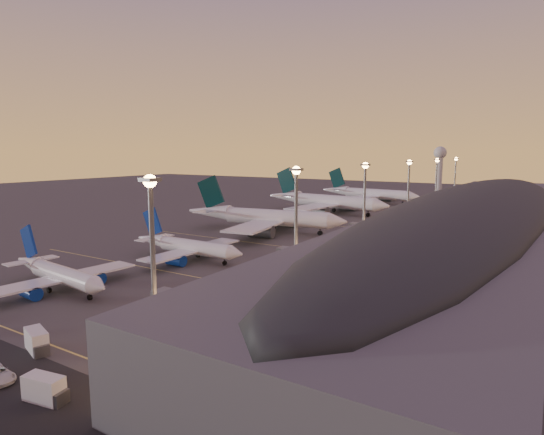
{
  "coord_description": "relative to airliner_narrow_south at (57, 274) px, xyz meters",
  "views": [
    {
      "loc": [
        81.52,
        -82.42,
        28.88
      ],
      "look_at": [
        2.0,
        45.0,
        7.0
      ],
      "focal_mm": 30.0,
      "sensor_mm": 36.0,
      "label": 1
    }
  ],
  "objects": [
    {
      "name": "ground",
      "position": [
        6.49,
        27.28,
        -3.27
      ],
      "size": [
        700.0,
        700.0,
        0.0
      ],
      "primitive_type": "plane",
      "color": "#3C3A38"
    },
    {
      "name": "airliner_narrow_south",
      "position": [
        0.0,
        0.0,
        0.0
      ],
      "size": [
        35.45,
        31.83,
        12.66
      ],
      "rotation": [
        0.0,
        0.0,
        -0.1
      ],
      "color": "silver",
      "rests_on": "ground"
    },
    {
      "name": "airliner_narrow_north",
      "position": [
        4.76,
        34.77,
        0.17
      ],
      "size": [
        37.1,
        33.0,
        13.31
      ],
      "rotation": [
        0.0,
        0.0,
        -0.01
      ],
      "color": "silver",
      "rests_on": "ground"
    },
    {
      "name": "airliner_wide_near",
      "position": [
        -1.4,
        82.04,
        1.89
      ],
      "size": [
        62.53,
        57.59,
        20.04
      ],
      "rotation": [
        0.0,
        0.0,
        0.16
      ],
      "color": "silver",
      "rests_on": "ground"
    },
    {
      "name": "airliner_wide_mid",
      "position": [
        -4.44,
        140.58,
        2.15
      ],
      "size": [
        65.79,
        60.36,
        21.05
      ],
      "rotation": [
        0.0,
        0.0,
        -0.12
      ],
      "color": "silver",
      "rests_on": "ground"
    },
    {
      "name": "airliner_wide_far",
      "position": [
        -2.05,
        193.01,
        1.73
      ],
      "size": [
        60.64,
        55.74,
        19.41
      ],
      "rotation": [
        0.0,
        0.0,
        -0.14
      ],
      "color": "silver",
      "rests_on": "ground"
    },
    {
      "name": "terminal_building",
      "position": [
        68.33,
        99.75,
        5.51
      ],
      "size": [
        56.35,
        255.0,
        17.46
      ],
      "color": "#505156",
      "rests_on": "ground"
    },
    {
      "name": "light_masts",
      "position": [
        42.49,
        92.28,
        14.28
      ],
      "size": [
        2.2,
        217.2,
        25.9
      ],
      "color": "slate",
      "rests_on": "ground"
    },
    {
      "name": "radar_tower",
      "position": [
        16.49,
        287.28,
        18.6
      ],
      "size": [
        9.0,
        9.0,
        32.5
      ],
      "color": "silver",
      "rests_on": "ground"
    },
    {
      "name": "lane_markings",
      "position": [
        6.49,
        67.28,
        -3.26
      ],
      "size": [
        90.0,
        180.36,
        0.0
      ],
      "color": "#D8C659",
      "rests_on": "ground"
    },
    {
      "name": "baggage_tug_a",
      "position": [
        35.78,
        -3.34,
        -2.82
      ],
      "size": [
        3.55,
        2.07,
        0.99
      ],
      "rotation": [
        0.0,
        0.0,
        0.24
      ],
      "color": "#D2A605",
      "rests_on": "ground"
    },
    {
      "name": "baggage_tug_b",
      "position": [
        32.23,
        -8.25,
        -2.82
      ],
      "size": [
        3.59,
        2.51,
        1.0
      ],
      "rotation": [
        0.0,
        0.0,
        0.39
      ],
      "color": "#D2A605",
      "rests_on": "ground"
    },
    {
      "name": "baggage_tug_c",
      "position": [
        26.86,
        41.19,
        -2.82
      ],
      "size": [
        3.37,
        1.63,
        0.98
      ],
      "rotation": [
        0.0,
        0.0,
        -0.07
      ],
      "color": "#D2A605",
      "rests_on": "ground"
    },
    {
      "name": "catering_truck_a",
      "position": [
        25.81,
        -20.04,
        -1.79
      ],
      "size": [
        6.01,
        3.74,
        3.16
      ],
      "rotation": [
        0.0,
        0.0,
        -0.31
      ],
      "color": "silver",
      "rests_on": "ground"
    },
    {
      "name": "catering_truck_b",
      "position": [
        39.52,
        -27.2,
        -1.85
      ],
      "size": [
        5.69,
        2.97,
        3.04
      ],
      "rotation": [
        0.0,
        0.0,
        0.18
      ],
      "color": "silver",
      "rests_on": "ground"
    },
    {
      "name": "baggage_tug_d",
      "position": [
        37.58,
        18.24,
        -2.76
      ],
      "size": [
        2.37,
        3.99,
        1.12
      ],
      "rotation": [
        0.0,
        0.0,
        -1.32
      ],
      "color": "#D2A605",
      "rests_on": "ground"
    }
  ]
}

